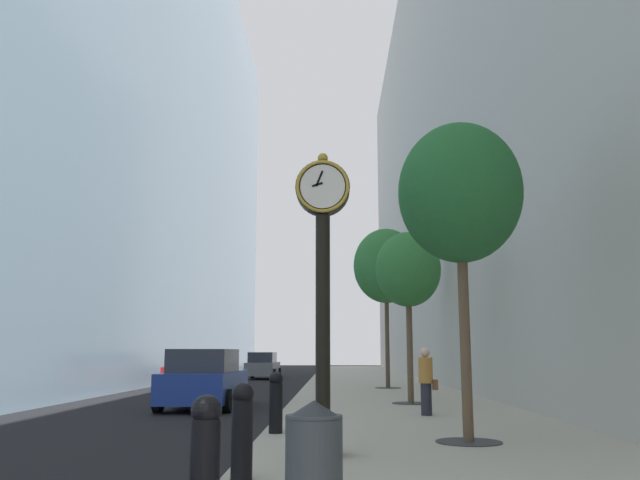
{
  "coord_description": "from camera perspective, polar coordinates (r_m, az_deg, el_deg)",
  "views": [
    {
      "loc": [
        1.37,
        -2.79,
        1.62
      ],
      "look_at": [
        0.95,
        16.65,
        4.91
      ],
      "focal_mm": 37.34,
      "sensor_mm": 36.0,
      "label": 1
    }
  ],
  "objects": [
    {
      "name": "trash_bin",
      "position": [
        6.31,
        -0.53,
        -18.22
      ],
      "size": [
        0.53,
        0.53,
        1.05
      ],
      "color": "#383D42",
      "rests_on": "sidewalk_right"
    },
    {
      "name": "ground_plane",
      "position": [
        29.87,
        -1.41,
        -12.7
      ],
      "size": [
        110.0,
        110.0,
        0.0
      ],
      "primitive_type": "plane",
      "color": "black",
      "rests_on": "ground"
    },
    {
      "name": "bollard_nearest",
      "position": [
        6.03,
        -9.81,
        -17.99
      ],
      "size": [
        0.27,
        0.27,
        1.12
      ],
      "color": "black",
      "rests_on": "sidewalk_right"
    },
    {
      "name": "sidewalk_right",
      "position": [
        32.88,
        4.46,
        -12.27
      ],
      "size": [
        6.3,
        80.0,
        0.14
      ],
      "primitive_type": "cube",
      "color": "#ADA593",
      "rests_on": "ground"
    },
    {
      "name": "bollard_second",
      "position": [
        8.27,
        -6.68,
        -15.74
      ],
      "size": [
        0.27,
        0.27,
        1.12
      ],
      "color": "black",
      "rests_on": "sidewalk_right"
    },
    {
      "name": "car_red_mid",
      "position": [
        31.59,
        -10.72,
        -10.95
      ],
      "size": [
        2.16,
        4.75,
        1.6
      ],
      "color": "#AD191E",
      "rests_on": "ground"
    },
    {
      "name": "street_tree_near",
      "position": [
        12.04,
        11.89,
        3.85
      ],
      "size": [
        2.17,
        2.17,
        5.52
      ],
      "color": "#333335",
      "rests_on": "sidewalk_right"
    },
    {
      "name": "building_block_left",
      "position": [
        38.32,
        -19.62,
        13.64
      ],
      "size": [
        9.0,
        80.0,
        32.76
      ],
      "color": "#849EB2",
      "rests_on": "ground"
    },
    {
      "name": "building_block_right",
      "position": [
        36.34,
        16.53,
        10.95
      ],
      "size": [
        9.0,
        80.0,
        28.26
      ],
      "color": "#B7B2A8",
      "rests_on": "ground"
    },
    {
      "name": "bollard_fourth",
      "position": [
        12.8,
        -3.8,
        -13.58
      ],
      "size": [
        0.27,
        0.27,
        1.12
      ],
      "color": "black",
      "rests_on": "sidewalk_right"
    },
    {
      "name": "car_blue_near",
      "position": [
        20.35,
        -9.85,
        -11.69
      ],
      "size": [
        2.15,
        4.71,
        1.71
      ],
      "color": "navy",
      "rests_on": "ground"
    },
    {
      "name": "street_tree_mid_far",
      "position": [
        28.84,
        5.68,
        -2.25
      ],
      "size": [
        2.8,
        2.8,
        6.78
      ],
      "color": "#333335",
      "rests_on": "sidewalk_right"
    },
    {
      "name": "pedestrian_walking",
      "position": [
        16.47,
        9.08,
        -11.75
      ],
      "size": [
        0.46,
        0.35,
        1.59
      ],
      "color": "#23232D",
      "rests_on": "sidewalk_right"
    },
    {
      "name": "car_grey_far",
      "position": [
        41.93,
        -4.93,
        -10.7
      ],
      "size": [
        2.02,
        4.21,
        1.62
      ],
      "color": "slate",
      "rests_on": "ground"
    },
    {
      "name": "street_clock",
      "position": [
        10.08,
        0.24,
        -3.78
      ],
      "size": [
        0.84,
        0.55,
        4.56
      ],
      "color": "black",
      "rests_on": "sidewalk_right"
    },
    {
      "name": "street_tree_mid_near",
      "position": [
        20.28,
        7.55,
        -2.6
      ],
      "size": [
        1.97,
        1.97,
        5.09
      ],
      "color": "#333335",
      "rests_on": "sidewalk_right"
    }
  ]
}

